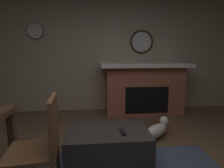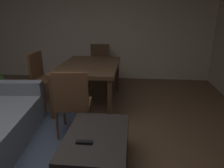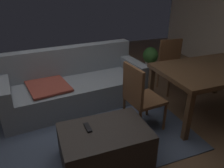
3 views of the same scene
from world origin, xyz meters
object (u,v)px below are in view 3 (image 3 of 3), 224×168
ottoman_coffee_table (105,146)px  dining_table (210,73)px  dining_chair_north (172,63)px  potted_plant (150,57)px  couch (75,85)px  dining_chair_west (139,95)px  tv_remote (88,128)px

ottoman_coffee_table → dining_table: bearing=13.6°
dining_chair_north → potted_plant: bearing=79.0°
couch → ottoman_coffee_table: bearing=-88.9°
dining_chair_north → ottoman_coffee_table: bearing=-143.2°
ottoman_coffee_table → dining_chair_west: (0.63, 0.42, 0.31)m
potted_plant → ottoman_coffee_table: bearing=-129.0°
couch → potted_plant: bearing=26.7°
dining_table → dining_chair_west: (-1.14, -0.01, -0.14)m
couch → dining_table: 2.09m
ottoman_coffee_table → dining_table: (1.77, 0.43, 0.45)m
couch → potted_plant: 2.26m
dining_chair_west → potted_plant: 2.47m
ottoman_coffee_table → tv_remote: 0.29m
dining_table → potted_plant: 2.08m
dining_chair_north → tv_remote: bearing=-147.3°
couch → dining_table: couch is taller
dining_chair_west → dining_chair_north: bearing=38.4°
ottoman_coffee_table → dining_chair_north: size_ratio=1.02×
couch → dining_chair_west: (0.65, -1.03, 0.21)m
couch → dining_table: bearing=-29.5°
ottoman_coffee_table → potted_plant: bearing=51.0°
ottoman_coffee_table → dining_chair_north: dining_chair_north is taller
dining_chair_north → potted_plant: (0.22, 1.13, -0.25)m
tv_remote → dining_chair_west: bearing=20.9°
tv_remote → dining_table: 1.97m
tv_remote → dining_chair_west: size_ratio=0.17×
couch → dining_table: (1.79, -1.02, 0.35)m
couch → tv_remote: 1.37m
couch → potted_plant: (2.02, 1.02, -0.04)m
couch → dining_chair_west: dining_chair_west is taller
ottoman_coffee_table → dining_chair_west: size_ratio=1.02×
tv_remote → couch: bearing=82.4°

